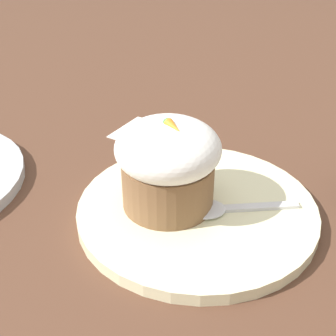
{
  "coord_description": "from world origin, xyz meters",
  "views": [
    {
      "loc": [
        0.33,
        -0.25,
        0.32
      ],
      "look_at": [
        -0.02,
        -0.03,
        0.06
      ],
      "focal_mm": 50.0,
      "sensor_mm": 36.0,
      "label": 1
    }
  ],
  "objects": [
    {
      "name": "spoon",
      "position": [
        0.02,
        0.01,
        0.02
      ],
      "size": [
        0.08,
        0.12,
        0.01
      ],
      "color": "silver",
      "rests_on": "dessert_plate"
    },
    {
      "name": "dessert_plate",
      "position": [
        0.0,
        0.0,
        0.01
      ],
      "size": [
        0.26,
        0.26,
        0.01
      ],
      "color": "beige",
      "rests_on": "ground_plane"
    },
    {
      "name": "paper_napkin",
      "position": [
        -0.19,
        0.05,
        0.0
      ],
      "size": [
        0.12,
        0.11,
        0.0
      ],
      "color": "white",
      "rests_on": "ground_plane"
    },
    {
      "name": "ground_plane",
      "position": [
        0.0,
        0.0,
        0.0
      ],
      "size": [
        4.0,
        4.0,
        0.0
      ],
      "primitive_type": "plane",
      "color": "#513323"
    },
    {
      "name": "carrot_cake",
      "position": [
        -0.02,
        -0.03,
        0.07
      ],
      "size": [
        0.11,
        0.11,
        0.1
      ],
      "color": "brown",
      "rests_on": "dessert_plate"
    }
  ]
}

